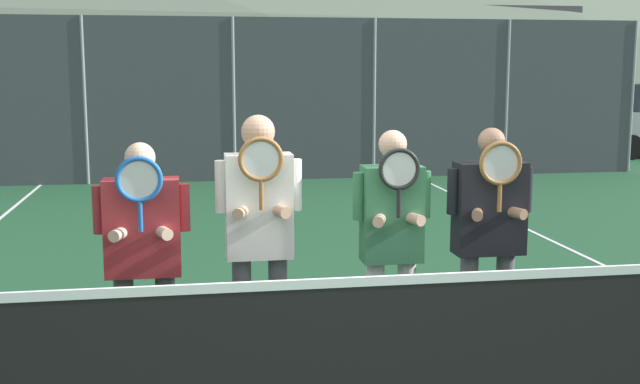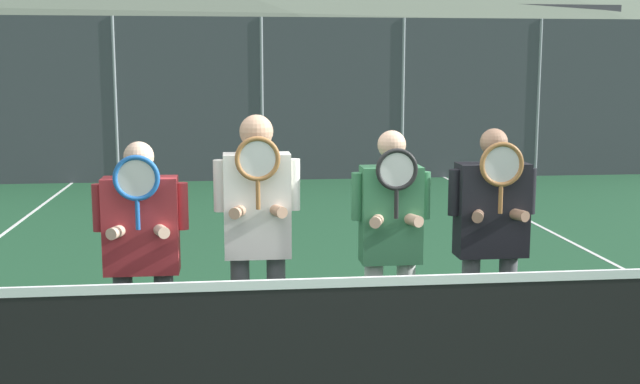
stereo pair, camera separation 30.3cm
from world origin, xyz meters
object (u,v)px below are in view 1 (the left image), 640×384
Objects in this scene: player_leftmost at (143,247)px; car_far_left at (28,125)px; player_center_right at (392,236)px; player_rightmost at (489,227)px; car_left_of_center at (258,120)px; player_center_left at (259,226)px; car_center at (461,121)px.

car_far_left is at bearing 103.33° from player_leftmost.
player_center_right is 0.76m from player_rightmost.
car_left_of_center is (-0.46, 13.34, -0.09)m from player_rightmost.
player_rightmost is (2.43, 0.10, 0.03)m from player_leftmost.
player_leftmost is 0.97× the size of player_rightmost.
player_center_left is 1.06× the size of player_rightmost.
player_center_right is at bearing -3.01° from player_center_left.
player_leftmost is 0.38× the size of car_center.
car_left_of_center is at bearing -179.30° from car_center.
car_center is at bearing 62.74° from player_leftmost.
player_leftmost is 0.91× the size of player_center_left.
car_left_of_center reaches higher than car_center.
player_center_right is 13.98m from car_far_left.
car_left_of_center is (1.20, 13.40, -0.16)m from player_center_left.
player_rightmost is 0.39× the size of car_center.
car_center is at bearing 68.66° from player_center_right.
car_far_left is 10.07m from car_center.
car_left_of_center is 0.96× the size of car_center.
player_leftmost is at bearing -176.96° from player_center_left.
player_center_right is at bearing -111.34° from car_center.
player_center_right reaches higher than car_center.
car_left_of_center is (5.08, 0.31, 0.04)m from car_far_left.
player_leftmost is at bearing -98.32° from car_left_of_center.
car_left_of_center is at bearing 3.53° from car_far_left.
player_leftmost is 0.97× the size of player_center_right.
player_rightmost is at bearing 2.01° from player_center_left.
player_center_right is 0.41× the size of car_left_of_center.
car_far_left is (-3.11, 13.13, -0.10)m from player_leftmost.
car_far_left reaches higher than car_center.
car_center is (5.28, 13.51, -0.15)m from player_center_right.
player_center_left is 0.44× the size of car_left_of_center.
car_far_left is 1.08× the size of car_left_of_center.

